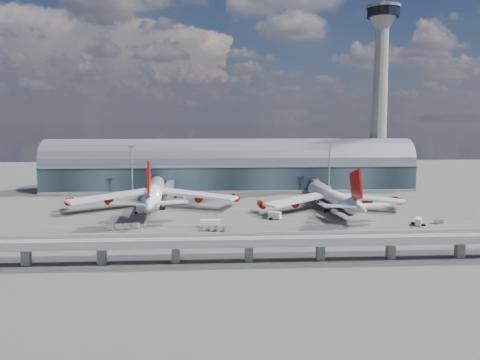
{
  "coord_description": "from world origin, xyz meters",
  "views": [
    {
      "loc": [
        -9.92,
        -179.75,
        39.17
      ],
      "look_at": [
        1.43,
        10.0,
        14.0
      ],
      "focal_mm": 35.0,
      "sensor_mm": 36.0,
      "label": 1
    }
  ],
  "objects": [
    {
      "name": "floodlight_mast_left",
      "position": [
        -50.0,
        55.0,
        13.63
      ],
      "size": [
        3.0,
        0.7,
        25.7
      ],
      "color": "gray",
      "rests_on": "ground"
    },
    {
      "name": "airliner_left",
      "position": [
        -35.22,
        21.81,
        6.89
      ],
      "size": [
        75.33,
        79.15,
        24.11
      ],
      "rotation": [
        0.0,
        0.0,
        0.07
      ],
      "color": "white",
      "rests_on": "ground"
    },
    {
      "name": "cargo_train_1",
      "position": [
        -8.77,
        -20.24,
        0.93
      ],
      "size": [
        10.63,
        5.23,
        1.78
      ],
      "rotation": [
        0.0,
        0.0,
        1.92
      ],
      "color": "gray",
      "rests_on": "ground"
    },
    {
      "name": "ground",
      "position": [
        0.0,
        0.0,
        0.0
      ],
      "size": [
        500.0,
        500.0,
        0.0
      ],
      "primitive_type": "plane",
      "color": "#474744",
      "rests_on": "ground"
    },
    {
      "name": "airliner_right",
      "position": [
        41.06,
        13.29,
        5.52
      ],
      "size": [
        64.24,
        67.17,
        21.3
      ],
      "rotation": [
        0.0,
        0.0,
        0.09
      ],
      "color": "white",
      "rests_on": "ground"
    },
    {
      "name": "service_truck_5",
      "position": [
        -26.39,
        51.49,
        1.34
      ],
      "size": [
        5.8,
        4.03,
        2.62
      ],
      "rotation": [
        0.0,
        0.0,
        1.17
      ],
      "color": "silver",
      "rests_on": "ground"
    },
    {
      "name": "taxi_lines",
      "position": [
        0.0,
        22.11,
        0.01
      ],
      "size": [
        200.0,
        80.12,
        0.01
      ],
      "color": "gold",
      "rests_on": "ground"
    },
    {
      "name": "service_truck_1",
      "position": [
        14.32,
        -1.57,
        1.43
      ],
      "size": [
        5.37,
        4.17,
        2.83
      ],
      "rotation": [
        0.0,
        0.0,
        1.11
      ],
      "color": "silver",
      "rests_on": "ground"
    },
    {
      "name": "cargo_train_2",
      "position": [
        74.96,
        -12.53,
        0.81
      ],
      "size": [
        4.78,
        3.04,
        1.55
      ],
      "rotation": [
        0.0,
        0.0,
        1.19
      ],
      "color": "gray",
      "rests_on": "ground"
    },
    {
      "name": "service_truck_4",
      "position": [
        46.2,
        41.8,
        1.43
      ],
      "size": [
        3.04,
        5.18,
        2.84
      ],
      "rotation": [
        0.0,
        0.0,
        -0.16
      ],
      "color": "silver",
      "rests_on": "ground"
    },
    {
      "name": "terminal",
      "position": [
        0.0,
        77.99,
        11.34
      ],
      "size": [
        200.0,
        30.0,
        28.0
      ],
      "color": "#1E2932",
      "rests_on": "ground"
    },
    {
      "name": "floodlight_mast_right",
      "position": [
        50.0,
        55.0,
        13.63
      ],
      "size": [
        3.0,
        0.7,
        25.7
      ],
      "color": "gray",
      "rests_on": "ground"
    },
    {
      "name": "service_truck_0",
      "position": [
        -40.43,
        14.12,
        1.35
      ],
      "size": [
        3.71,
        6.62,
        2.61
      ],
      "rotation": [
        0.0,
        0.0,
        0.28
      ],
      "color": "silver",
      "rests_on": "ground"
    },
    {
      "name": "service_truck_3",
      "position": [
        65.96,
        -15.12,
        1.33
      ],
      "size": [
        4.34,
        5.73,
        2.61
      ],
      "rotation": [
        0.0,
        0.0,
        -0.49
      ],
      "color": "silver",
      "rests_on": "ground"
    },
    {
      "name": "control_tower",
      "position": [
        85.0,
        83.0,
        51.64
      ],
      "size": [
        19.0,
        19.0,
        103.0
      ],
      "color": "gray",
      "rests_on": "ground"
    },
    {
      "name": "jet_bridge_left",
      "position": [
        -31.9,
        53.12,
        5.18
      ],
      "size": [
        4.4,
        28.0,
        7.25
      ],
      "color": "gray",
      "rests_on": "ground"
    },
    {
      "name": "service_truck_2",
      "position": [
        -10.82,
        -13.39,
        1.37
      ],
      "size": [
        7.25,
        2.31,
        2.62
      ],
      "rotation": [
        0.0,
        0.0,
        1.56
      ],
      "color": "silver",
      "rests_on": "ground"
    },
    {
      "name": "guideway",
      "position": [
        -0.0,
        -55.0,
        5.29
      ],
      "size": [
        220.0,
        8.5,
        7.2
      ],
      "color": "gray",
      "rests_on": "ground"
    },
    {
      "name": "jet_bridge_right",
      "position": [
        44.39,
        51.18,
        5.18
      ],
      "size": [
        4.4,
        32.0,
        7.25
      ],
      "color": "gray",
      "rests_on": "ground"
    },
    {
      "name": "cargo_train_0",
      "position": [
        -41.74,
        -15.26,
        1.0
      ],
      "size": [
        11.65,
        3.93,
        1.92
      ],
      "rotation": [
        0.0,
        0.0,
        1.38
      ],
      "color": "gray",
      "rests_on": "ground"
    }
  ]
}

